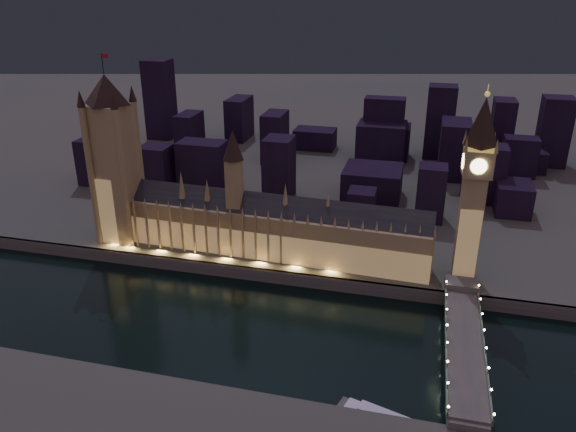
% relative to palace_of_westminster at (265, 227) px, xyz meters
% --- Properties ---
extents(ground_plane, '(2000.00, 2000.00, 0.00)m').
position_rel_palace_of_westminster_xyz_m(ground_plane, '(11.28, -61.75, -26.37)').
color(ground_plane, black).
rests_on(ground_plane, ground).
extents(north_bank, '(2000.00, 960.00, 8.00)m').
position_rel_palace_of_westminster_xyz_m(north_bank, '(11.28, 458.25, -22.37)').
color(north_bank, '#3D453E').
rests_on(north_bank, ground).
extents(embankment_wall, '(2000.00, 2.50, 8.00)m').
position_rel_palace_of_westminster_xyz_m(embankment_wall, '(11.28, -20.75, -22.37)').
color(embankment_wall, '#404942').
rests_on(embankment_wall, ground).
extents(palace_of_westminster, '(202.00, 30.26, 78.00)m').
position_rel_palace_of_westminster_xyz_m(palace_of_westminster, '(0.00, 0.00, 0.00)').
color(palace_of_westminster, olive).
rests_on(palace_of_westminster, north_bank).
extents(victoria_tower, '(31.68, 31.68, 119.11)m').
position_rel_palace_of_westminster_xyz_m(victoria_tower, '(-98.72, 0.17, 40.69)').
color(victoria_tower, olive).
rests_on(victoria_tower, north_bank).
extents(elizabeth_tower, '(18.00, 18.00, 110.49)m').
position_rel_palace_of_westminster_xyz_m(elizabeth_tower, '(119.28, 0.18, 43.27)').
color(elizabeth_tower, olive).
rests_on(elizabeth_tower, north_bank).
extents(westminster_bridge, '(17.97, 113.00, 15.90)m').
position_rel_palace_of_westminster_xyz_m(westminster_bridge, '(118.08, -65.20, -20.38)').
color(westminster_bridge, '#404942').
rests_on(westminster_bridge, ground).
extents(river_boat, '(41.81, 20.73, 4.50)m').
position_rel_palace_of_westminster_xyz_m(river_boat, '(85.25, -119.75, -24.81)').
color(river_boat, '#404942').
rests_on(river_boat, ground).
extents(city_backdrop, '(491.76, 215.63, 81.92)m').
position_rel_palace_of_westminster_xyz_m(city_backdrop, '(49.27, 186.30, 4.54)').
color(city_backdrop, black).
rests_on(city_backdrop, north_bank).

